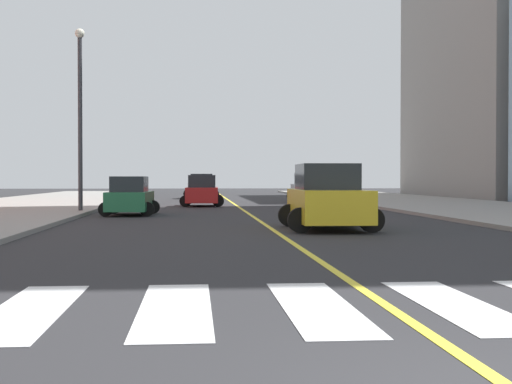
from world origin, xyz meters
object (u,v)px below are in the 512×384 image
at_px(car_yellow_second, 328,199).
at_px(car_silver_fifth, 201,187).
at_px(car_red_third, 202,192).
at_px(street_lamp, 80,105).
at_px(car_gray_nearest, 308,188).
at_px(car_green_fourth, 130,197).

bearing_deg(car_yellow_second, car_silver_fifth, -82.98).
bearing_deg(car_silver_fifth, car_red_third, -92.25).
bearing_deg(street_lamp, car_gray_nearest, 50.78).
relative_size(car_gray_nearest, car_green_fourth, 1.15).
bearing_deg(street_lamp, car_silver_fifth, 76.79).
relative_size(car_green_fourth, car_silver_fifth, 0.87).
height_order(car_red_third, car_green_fourth, car_red_third).
xyz_separation_m(car_red_third, car_silver_fifth, (0.05, 15.92, 0.08)).
bearing_deg(car_yellow_second, car_green_fourth, -52.15).
xyz_separation_m(car_gray_nearest, street_lamp, (-13.14, -16.10, 4.09)).
bearing_deg(car_red_third, car_yellow_second, -77.17).
relative_size(car_red_third, car_silver_fifth, 0.92).
relative_size(car_green_fourth, street_lamp, 0.47).
relative_size(car_red_third, car_green_fourth, 1.05).
xyz_separation_m(car_red_third, car_green_fourth, (-3.28, -10.17, -0.05)).
bearing_deg(car_yellow_second, street_lamp, -48.52).
height_order(car_yellow_second, car_red_third, car_yellow_second).
height_order(car_green_fourth, street_lamp, street_lamp).
bearing_deg(car_green_fourth, car_red_third, 74.71).
relative_size(car_gray_nearest, car_yellow_second, 0.95).
distance_m(car_green_fourth, car_silver_fifth, 26.30).
bearing_deg(car_yellow_second, car_red_third, -78.02).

